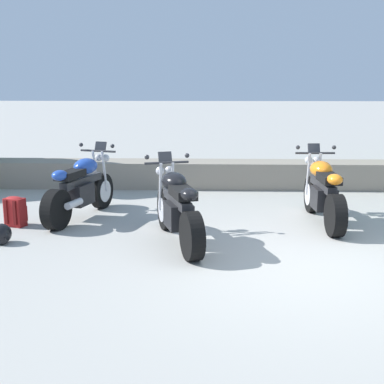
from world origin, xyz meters
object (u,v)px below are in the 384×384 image
(motorcycle_blue_near_left, at_px, (81,189))
(rider_helmet, at_px, (1,234))
(rider_backpack, at_px, (15,211))
(motorcycle_orange_far_right, at_px, (323,193))
(motorcycle_black_centre, at_px, (177,208))

(motorcycle_blue_near_left, height_order, rider_helmet, motorcycle_blue_near_left)
(motorcycle_blue_near_left, relative_size, rider_helmet, 7.23)
(rider_backpack, bearing_deg, motorcycle_orange_far_right, 4.21)
(motorcycle_blue_near_left, xyz_separation_m, motorcycle_orange_far_right, (3.88, -0.18, 0.00))
(motorcycle_blue_near_left, bearing_deg, motorcycle_orange_far_right, -2.64)
(motorcycle_blue_near_left, distance_m, motorcycle_black_centre, 2.09)
(motorcycle_orange_far_right, distance_m, rider_backpack, 4.80)
(motorcycle_orange_far_right, relative_size, rider_helmet, 7.37)
(motorcycle_orange_far_right, bearing_deg, motorcycle_black_centre, -153.56)
(motorcycle_black_centre, bearing_deg, rider_backpack, 163.52)
(motorcycle_orange_far_right, relative_size, rider_backpack, 4.39)
(motorcycle_blue_near_left, height_order, motorcycle_black_centre, same)
(motorcycle_black_centre, height_order, rider_backpack, motorcycle_black_centre)
(motorcycle_black_centre, relative_size, rider_backpack, 4.28)
(rider_helmet, bearing_deg, motorcycle_orange_far_right, 14.98)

